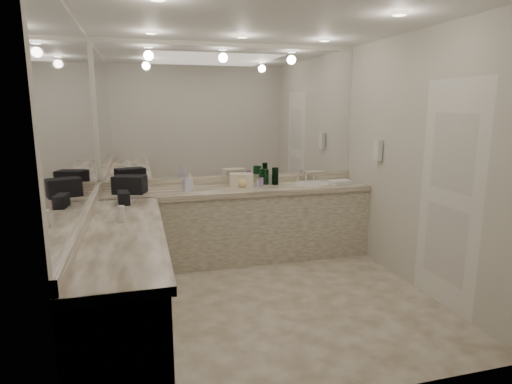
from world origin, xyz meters
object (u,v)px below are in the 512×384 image
object	(u,v)px
soap_bottle_c	(243,181)
black_toiletry_bag	(130,185)
wall_phone	(378,151)
soap_bottle_a	(190,181)
soap_bottle_b	(187,182)
sink	(312,184)
hand_towel	(340,182)
cream_cosmetic_case	(241,180)

from	to	relation	value
soap_bottle_c	black_toiletry_bag	bearing A→B (deg)	-179.13
wall_phone	soap_bottle_a	world-z (taller)	wall_phone
soap_bottle_c	soap_bottle_a	bearing A→B (deg)	173.09
soap_bottle_b	soap_bottle_c	world-z (taller)	soap_bottle_b
black_toiletry_bag	soap_bottle_c	bearing A→B (deg)	0.87
sink	wall_phone	size ratio (longest dim) A/B	1.83
sink	soap_bottle_b	world-z (taller)	soap_bottle_b
sink	hand_towel	bearing A→B (deg)	-14.34
sink	soap_bottle_a	world-z (taller)	soap_bottle_a
wall_phone	soap_bottle_b	size ratio (longest dim) A/B	1.18
wall_phone	cream_cosmetic_case	distance (m)	1.65
soap_bottle_a	soap_bottle_b	xyz separation A→B (m)	(-0.05, -0.13, 0.00)
cream_cosmetic_case	soap_bottle_b	xyz separation A→B (m)	(-0.67, -0.13, 0.02)
sink	soap_bottle_a	distance (m)	1.52
wall_phone	cream_cosmetic_case	xyz separation A→B (m)	(-1.50, 0.58, -0.37)
hand_towel	soap_bottle_c	world-z (taller)	soap_bottle_c
wall_phone	cream_cosmetic_case	world-z (taller)	wall_phone
hand_towel	soap_bottle_b	distance (m)	1.90
sink	black_toiletry_bag	xyz separation A→B (m)	(-2.20, -0.01, 0.10)
soap_bottle_a	soap_bottle_b	size ratio (longest dim) A/B	0.96
soap_bottle_a	soap_bottle_b	distance (m)	0.14
soap_bottle_c	hand_towel	bearing A→B (deg)	-4.28
soap_bottle_a	soap_bottle_b	bearing A→B (deg)	-109.62
cream_cosmetic_case	wall_phone	bearing A→B (deg)	-12.67
cream_cosmetic_case	soap_bottle_b	world-z (taller)	soap_bottle_b
hand_towel	soap_bottle_c	size ratio (longest dim) A/B	1.81
cream_cosmetic_case	soap_bottle_a	bearing A→B (deg)	-171.92
hand_towel	soap_bottle_b	xyz separation A→B (m)	(-1.90, 0.03, 0.08)
sink	soap_bottle_c	xyz separation A→B (m)	(-0.90, 0.01, 0.08)
wall_phone	black_toiletry_bag	bearing A→B (deg)	170.17
sink	hand_towel	distance (m)	0.35
sink	hand_towel	xyz separation A→B (m)	(0.34, -0.09, 0.03)
black_toiletry_bag	soap_bottle_a	xyz separation A→B (m)	(0.68, 0.09, -0.00)
soap_bottle_b	soap_bottle_c	size ratio (longest dim) A/B	1.37
cream_cosmetic_case	soap_bottle_b	bearing A→B (deg)	-160.62
black_toiletry_bag	soap_bottle_c	xyz separation A→B (m)	(1.30, 0.02, -0.02)
cream_cosmetic_case	soap_bottle_c	size ratio (longest dim) A/B	1.87
wall_phone	soap_bottle_a	bearing A→B (deg)	164.69
cream_cosmetic_case	hand_towel	bearing A→B (deg)	0.80
sink	black_toiletry_bag	distance (m)	2.20
sink	soap_bottle_b	size ratio (longest dim) A/B	2.17
sink	hand_towel	size ratio (longest dim) A/B	1.64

